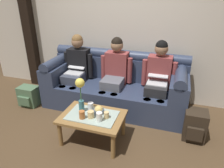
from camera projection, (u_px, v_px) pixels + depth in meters
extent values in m
plane|color=#4C3823|center=(89.00, 146.00, 2.81)|extent=(14.00, 14.00, 0.00)
cube|color=beige|center=(124.00, 19.00, 3.67)|extent=(6.00, 0.12, 2.90)
cube|color=black|center=(27.00, 16.00, 4.12)|extent=(0.20, 0.20, 2.90)
cube|color=#2D3851|center=(114.00, 96.00, 3.67)|extent=(2.42, 0.88, 0.42)
cube|color=#2D3851|center=(119.00, 68.00, 3.79)|extent=(2.42, 0.22, 0.40)
cylinder|color=#2D3851|center=(120.00, 55.00, 3.68)|extent=(2.42, 0.18, 0.18)
cube|color=#2D3851|center=(59.00, 71.00, 3.83)|extent=(0.28, 0.88, 0.28)
cylinder|color=#2D3851|center=(58.00, 61.00, 3.75)|extent=(0.18, 0.88, 0.18)
cube|color=#2D3851|center=(179.00, 86.00, 3.23)|extent=(0.28, 0.88, 0.28)
cylinder|color=#2D3851|center=(181.00, 75.00, 3.15)|extent=(0.18, 0.88, 0.18)
cube|color=#383D4C|center=(74.00, 78.00, 3.71)|extent=(0.34, 0.40, 0.15)
cylinder|color=#383D4C|center=(63.00, 97.00, 3.63)|extent=(0.12, 0.12, 0.42)
cylinder|color=#383D4C|center=(74.00, 99.00, 3.57)|extent=(0.12, 0.12, 0.42)
cube|color=black|center=(79.00, 63.00, 3.83)|extent=(0.38, 0.22, 0.54)
cylinder|color=black|center=(67.00, 63.00, 3.87)|extent=(0.09, 0.09, 0.44)
cylinder|color=black|center=(90.00, 66.00, 3.74)|extent=(0.09, 0.09, 0.44)
sphere|color=#936B4C|center=(77.00, 42.00, 3.65)|extent=(0.21, 0.21, 0.21)
sphere|color=brown|center=(77.00, 40.00, 3.63)|extent=(0.19, 0.19, 0.19)
cube|color=silver|center=(74.00, 73.00, 3.69)|extent=(0.31, 0.22, 0.02)
cube|color=silver|center=(78.00, 65.00, 3.78)|extent=(0.31, 0.20, 0.10)
cube|color=black|center=(78.00, 65.00, 3.77)|extent=(0.27, 0.17, 0.08)
cube|color=#595B66|center=(113.00, 83.00, 3.50)|extent=(0.34, 0.40, 0.15)
cylinder|color=#595B66|center=(102.00, 104.00, 3.42)|extent=(0.12, 0.12, 0.42)
cylinder|color=#595B66|center=(114.00, 106.00, 3.37)|extent=(0.12, 0.12, 0.42)
cube|color=brown|center=(117.00, 67.00, 3.63)|extent=(0.38, 0.22, 0.54)
cylinder|color=brown|center=(104.00, 68.00, 3.67)|extent=(0.09, 0.09, 0.44)
cylinder|color=brown|center=(130.00, 71.00, 3.54)|extent=(0.09, 0.09, 0.44)
sphere|color=#936B4C|center=(117.00, 45.00, 3.45)|extent=(0.21, 0.21, 0.21)
sphere|color=black|center=(117.00, 43.00, 3.43)|extent=(0.19, 0.19, 0.19)
cube|color=#232326|center=(156.00, 89.00, 3.30)|extent=(0.34, 0.40, 0.15)
cylinder|color=#232326|center=(146.00, 111.00, 3.22)|extent=(0.12, 0.12, 0.42)
cylinder|color=#232326|center=(159.00, 113.00, 3.16)|extent=(0.12, 0.12, 0.42)
cube|color=brown|center=(159.00, 72.00, 3.42)|extent=(0.38, 0.22, 0.54)
cylinder|color=brown|center=(145.00, 72.00, 3.46)|extent=(0.09, 0.09, 0.44)
cylinder|color=brown|center=(174.00, 76.00, 3.33)|extent=(0.09, 0.09, 0.44)
sphere|color=#936B4C|center=(161.00, 49.00, 3.24)|extent=(0.21, 0.21, 0.21)
sphere|color=black|center=(162.00, 46.00, 3.23)|extent=(0.19, 0.19, 0.19)
cube|color=silver|center=(157.00, 83.00, 3.28)|extent=(0.31, 0.22, 0.02)
cube|color=silver|center=(159.00, 74.00, 3.35)|extent=(0.31, 0.21, 0.06)
cube|color=black|center=(158.00, 74.00, 3.34)|extent=(0.27, 0.18, 0.04)
cube|color=olive|center=(92.00, 117.00, 2.78)|extent=(0.84, 0.59, 0.04)
cube|color=#9EB2A8|center=(92.00, 115.00, 2.77)|extent=(0.65, 0.41, 0.01)
cylinder|color=olive|center=(60.00, 134.00, 2.75)|extent=(0.06, 0.06, 0.36)
cylinder|color=olive|center=(113.00, 146.00, 2.55)|extent=(0.06, 0.06, 0.36)
cylinder|color=olive|center=(77.00, 115.00, 3.18)|extent=(0.06, 0.06, 0.36)
cylinder|color=olive|center=(123.00, 124.00, 2.97)|extent=(0.06, 0.06, 0.36)
cylinder|color=#336672|center=(82.00, 106.00, 2.82)|extent=(0.07, 0.07, 0.16)
cylinder|color=#3D7538|center=(81.00, 93.00, 2.74)|extent=(0.01, 0.01, 0.22)
sphere|color=#E5CC4C|center=(80.00, 83.00, 2.68)|extent=(0.12, 0.12, 0.12)
cylinder|color=#4C5666|center=(99.00, 111.00, 2.80)|extent=(0.14, 0.14, 0.06)
sphere|color=#D8B766|center=(99.00, 110.00, 2.79)|extent=(0.12, 0.12, 0.12)
cylinder|color=silver|center=(91.00, 106.00, 2.85)|extent=(0.08, 0.08, 0.11)
cylinder|color=#DBB77A|center=(106.00, 115.00, 2.68)|extent=(0.07, 0.07, 0.09)
cylinder|color=#B26633|center=(82.00, 115.00, 2.67)|extent=(0.08, 0.08, 0.11)
cylinder|color=#DBB77A|center=(91.00, 114.00, 2.69)|extent=(0.08, 0.08, 0.10)
cylinder|color=white|center=(99.00, 117.00, 2.62)|extent=(0.08, 0.08, 0.12)
cube|color=#2D2319|center=(195.00, 125.00, 2.89)|extent=(0.30, 0.27, 0.43)
cube|color=#2D2319|center=(195.00, 134.00, 2.77)|extent=(0.21, 0.05, 0.19)
cube|color=#4C6B4C|center=(29.00, 96.00, 3.75)|extent=(0.34, 0.24, 0.35)
cube|color=#4C6B4C|center=(24.00, 101.00, 3.64)|extent=(0.24, 0.05, 0.16)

